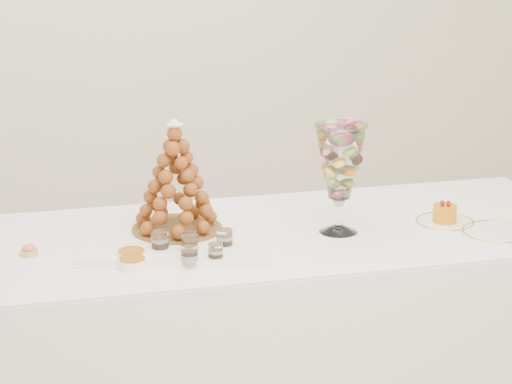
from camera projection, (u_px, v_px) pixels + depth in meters
name	position (u px, v px, depth m)	size (l,w,h in m)	color
buffet_table	(285.00, 336.00, 3.62)	(2.18, 0.97, 0.81)	white
lace_tray	(178.00, 239.00, 3.39)	(0.62, 0.47, 0.02)	white
macaron_vase	(340.00, 163.00, 3.42)	(0.18, 0.18, 0.38)	white
cake_plate	(445.00, 223.00, 3.57)	(0.21, 0.21, 0.01)	white
spare_plate	(496.00, 233.00, 3.46)	(0.24, 0.24, 0.01)	white
pink_tart	(29.00, 250.00, 3.27)	(0.06, 0.06, 0.04)	tan
verrine_a	(160.00, 243.00, 3.28)	(0.06, 0.06, 0.08)	white
verrine_b	(190.00, 244.00, 3.26)	(0.05, 0.05, 0.07)	white
verrine_c	(225.00, 240.00, 3.30)	(0.05, 0.05, 0.07)	white
verrine_d	(189.00, 255.00, 3.17)	(0.05, 0.05, 0.07)	white
verrine_e	(216.00, 254.00, 3.20)	(0.05, 0.05, 0.06)	white
ramekin_back	(132.00, 256.00, 3.23)	(0.10, 0.10, 0.03)	white
ramekin_front	(132.00, 263.00, 3.17)	(0.09, 0.09, 0.03)	white
croquembouche	(176.00, 177.00, 3.39)	(0.31, 0.31, 0.39)	brown
mousse_cake	(445.00, 213.00, 3.56)	(0.09, 0.09, 0.08)	orange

